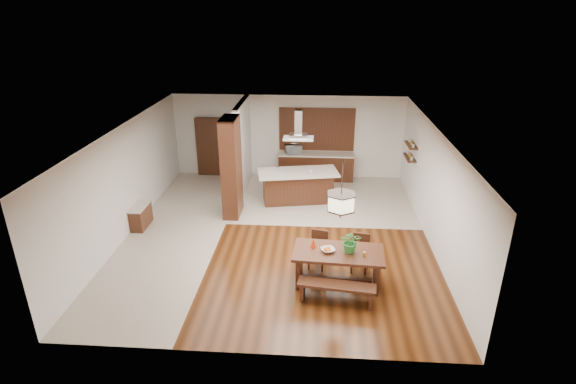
# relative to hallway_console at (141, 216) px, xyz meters

# --- Properties ---
(room_shell) EXTENTS (9.00, 9.04, 2.92)m
(room_shell) POSITION_rel_hallway_console_xyz_m (3.81, -0.20, 1.75)
(room_shell) COLOR #381B0A
(room_shell) RESTS_ON ground
(tile_hallway) EXTENTS (2.50, 9.00, 0.01)m
(tile_hallway) POSITION_rel_hallway_console_xyz_m (1.06, -0.20, -0.31)
(tile_hallway) COLOR beige
(tile_hallway) RESTS_ON ground
(tile_kitchen) EXTENTS (5.50, 4.00, 0.01)m
(tile_kitchen) POSITION_rel_hallway_console_xyz_m (5.06, 2.30, -0.31)
(tile_kitchen) COLOR beige
(tile_kitchen) RESTS_ON ground
(soffit_band) EXTENTS (8.00, 9.00, 0.02)m
(soffit_band) POSITION_rel_hallway_console_xyz_m (3.81, -0.20, 2.57)
(soffit_band) COLOR #412110
(soffit_band) RESTS_ON room_shell
(partition_pier) EXTENTS (0.45, 1.00, 2.90)m
(partition_pier) POSITION_rel_hallway_console_xyz_m (2.41, 1.00, 1.14)
(partition_pier) COLOR black
(partition_pier) RESTS_ON ground
(partition_stub) EXTENTS (0.18, 2.40, 2.90)m
(partition_stub) POSITION_rel_hallway_console_xyz_m (2.41, 3.10, 1.14)
(partition_stub) COLOR silver
(partition_stub) RESTS_ON ground
(hallway_console) EXTENTS (0.37, 0.88, 0.63)m
(hallway_console) POSITION_rel_hallway_console_xyz_m (0.00, 0.00, 0.00)
(hallway_console) COLOR black
(hallway_console) RESTS_ON ground
(hallway_doorway) EXTENTS (1.10, 0.20, 2.10)m
(hallway_doorway) POSITION_rel_hallway_console_xyz_m (1.11, 4.20, 0.74)
(hallway_doorway) COLOR black
(hallway_doorway) RESTS_ON ground
(rear_counter) EXTENTS (2.60, 0.62, 0.95)m
(rear_counter) POSITION_rel_hallway_console_xyz_m (4.81, 4.00, 0.16)
(rear_counter) COLOR black
(rear_counter) RESTS_ON ground
(kitchen_window) EXTENTS (2.60, 0.08, 1.50)m
(kitchen_window) POSITION_rel_hallway_console_xyz_m (4.81, 4.26, 1.44)
(kitchen_window) COLOR #985E2D
(kitchen_window) RESTS_ON room_shell
(shelf_lower) EXTENTS (0.26, 0.90, 0.04)m
(shelf_lower) POSITION_rel_hallway_console_xyz_m (7.68, 2.40, 1.08)
(shelf_lower) COLOR black
(shelf_lower) RESTS_ON room_shell
(shelf_upper) EXTENTS (0.26, 0.90, 0.04)m
(shelf_upper) POSITION_rel_hallway_console_xyz_m (7.68, 2.40, 1.49)
(shelf_upper) COLOR black
(shelf_upper) RESTS_ON room_shell
(dining_table) EXTENTS (2.02, 1.11, 0.82)m
(dining_table) POSITION_rel_hallway_console_xyz_m (5.35, -2.40, 0.28)
(dining_table) COLOR black
(dining_table) RESTS_ON ground
(dining_bench) EXTENTS (1.64, 0.56, 0.45)m
(dining_bench) POSITION_rel_hallway_console_xyz_m (5.31, -3.10, -0.09)
(dining_bench) COLOR black
(dining_bench) RESTS_ON ground
(dining_chair_left) EXTENTS (0.48, 0.48, 0.90)m
(dining_chair_left) POSITION_rel_hallway_console_xyz_m (4.91, -1.77, 0.14)
(dining_chair_left) COLOR black
(dining_chair_left) RESTS_ON ground
(dining_chair_right) EXTENTS (0.46, 0.46, 0.89)m
(dining_chair_right) POSITION_rel_hallway_console_xyz_m (5.88, -1.83, 0.13)
(dining_chair_right) COLOR black
(dining_chair_right) RESTS_ON ground
(pendant_lantern) EXTENTS (0.64, 0.64, 1.31)m
(pendant_lantern) POSITION_rel_hallway_console_xyz_m (5.35, -2.40, 1.93)
(pendant_lantern) COLOR #F5E2BB
(pendant_lantern) RESTS_ON room_shell
(foliage_plant) EXTENTS (0.50, 0.45, 0.50)m
(foliage_plant) POSITION_rel_hallway_console_xyz_m (5.61, -2.40, 0.75)
(foliage_plant) COLOR #26742B
(foliage_plant) RESTS_ON dining_table
(fruit_bowl) EXTENTS (0.38, 0.38, 0.07)m
(fruit_bowl) POSITION_rel_hallway_console_xyz_m (5.12, -2.42, 0.54)
(fruit_bowl) COLOR beige
(fruit_bowl) RESTS_ON dining_table
(napkin_cone) EXTENTS (0.17, 0.17, 0.21)m
(napkin_cone) POSITION_rel_hallway_console_xyz_m (4.80, -2.25, 0.61)
(napkin_cone) COLOR #B32A0C
(napkin_cone) RESTS_ON dining_table
(gold_ornament) EXTENTS (0.09, 0.09, 0.10)m
(gold_ornament) POSITION_rel_hallway_console_xyz_m (5.89, -2.57, 0.55)
(gold_ornament) COLOR gold
(gold_ornament) RESTS_ON dining_table
(kitchen_island) EXTENTS (2.59, 1.50, 1.01)m
(kitchen_island) POSITION_rel_hallway_console_xyz_m (4.27, 2.04, 0.20)
(kitchen_island) COLOR black
(kitchen_island) RESTS_ON ground
(range_hood) EXTENTS (0.90, 0.55, 0.87)m
(range_hood) POSITION_rel_hallway_console_xyz_m (4.27, 2.04, 2.15)
(range_hood) COLOR silver
(range_hood) RESTS_ON room_shell
(island_cup) EXTENTS (0.14, 0.14, 0.10)m
(island_cup) POSITION_rel_hallway_console_xyz_m (4.67, 1.91, 0.74)
(island_cup) COLOR silver
(island_cup) RESTS_ON kitchen_island
(microwave) EXTENTS (0.63, 0.54, 0.29)m
(microwave) POSITION_rel_hallway_console_xyz_m (4.01, 3.98, 0.78)
(microwave) COLOR #B9BCC0
(microwave) RESTS_ON rear_counter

